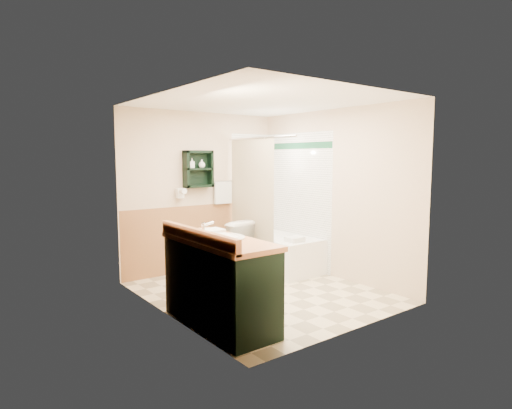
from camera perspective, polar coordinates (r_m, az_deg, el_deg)
The scene contains 25 objects.
floor at distance 5.59m, azimuth 0.74°, elevation -11.64°, with size 3.00×3.00×0.00m, color beige.
back_wall at distance 6.60m, azimuth -7.39°, elevation 1.72°, with size 2.60×0.04×2.40m, color beige.
left_wall at distance 4.65m, azimuth -12.17°, elevation -0.26°, with size 0.04×3.00×2.40m, color beige.
right_wall at distance 6.24m, azimuth 10.36°, elevation 1.40°, with size 0.04×3.00×2.40m, color beige.
ceiling at distance 5.36m, azimuth 0.78°, elevation 13.79°, with size 2.60×3.00×0.04m, color white.
wainscot_left at distance 4.80m, azimuth -11.60°, elevation -8.57°, with size 2.98×2.98×1.00m, color #B27448, non-canonical shape.
wainscot_back at distance 6.66m, azimuth -7.15°, elevation -4.31°, with size 2.58×2.58×1.00m, color #B27448, non-canonical shape.
mirror_frame at distance 4.16m, azimuth -8.42°, elevation 3.21°, with size 1.30×1.30×1.00m, color #905B2F, non-canonical shape.
mirror_glass at distance 4.16m, azimuth -8.36°, elevation 3.21°, with size 1.20×1.20×0.90m, color white, non-canonical shape.
tile_right at distance 6.75m, azimuth 5.41°, elevation 0.56°, with size 1.50×1.50×2.10m, color white, non-canonical shape.
tile_back at distance 7.14m, azimuth -0.04°, elevation 0.90°, with size 0.95×0.95×2.10m, color white, non-canonical shape.
tile_accent at distance 6.71m, azimuth 5.42°, elevation 7.79°, with size 1.50×1.50×0.10m, color #164D2F, non-canonical shape.
wall_shelf at distance 6.43m, azimuth -7.69°, elevation 4.72°, with size 0.45×0.15×0.55m, color black.
hair_dryer at distance 6.33m, azimuth -10.12°, elevation 1.48°, with size 0.10×0.24×0.18m, color white, non-canonical shape.
towel_bar at distance 6.71m, azimuth -4.51°, elevation 3.11°, with size 0.40×0.06×0.40m, color silver, non-canonical shape.
curtain_rod at distance 6.24m, azimuth 0.36°, elevation 8.86°, with size 0.03×0.03×1.60m, color silver.
shower_curtain at distance 6.40m, azimuth -0.60°, elevation 1.18°, with size 1.05×1.05×1.70m, color beige, non-canonical shape.
vanity at distance 4.45m, azimuth -4.87°, elevation -10.27°, with size 0.59×1.43×0.90m, color black.
bathtub at distance 6.70m, azimuth 2.68°, elevation -6.30°, with size 0.78×1.50×0.52m, color white.
toilet at distance 6.38m, azimuth -4.15°, elevation -5.68°, with size 0.46×0.82×0.80m, color white.
counter_towel at distance 4.68m, azimuth -6.11°, elevation -3.54°, with size 0.27×0.21×0.04m, color silver.
vanity_book at distance 4.60m, azimuth -9.44°, elevation -2.45°, with size 0.18×0.02×0.25m, color black.
tub_towel at distance 6.14m, azimuth 5.19°, elevation -4.65°, with size 0.24×0.20×0.07m, color silver.
soap_bottle_a at distance 6.38m, azimuth -8.52°, elevation 5.13°, with size 0.07×0.14×0.07m, color white.
soap_bottle_b at distance 6.46m, azimuth -7.24°, elevation 5.30°, with size 0.10×0.13×0.10m, color white.
Camera 1 is at (-3.27, -4.19, 1.72)m, focal length 30.00 mm.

